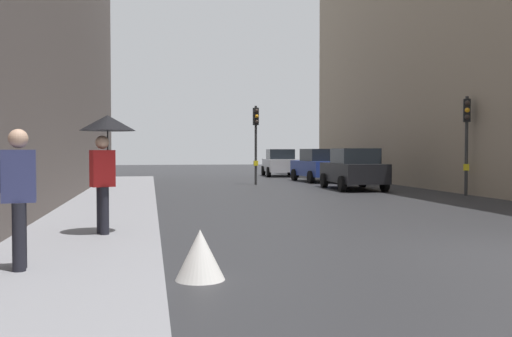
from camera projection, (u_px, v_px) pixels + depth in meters
name	position (u px, v px, depth m)	size (l,w,h in m)	color
sidewalk_kerb	(103.00, 217.00, 13.53)	(2.58, 40.00, 0.16)	gray
traffic_light_far_median	(256.00, 130.00, 27.71)	(0.25, 0.44, 3.86)	#2D2D2D
traffic_light_mid_street	(467.00, 127.00, 20.87)	(0.35, 0.45, 3.67)	#2D2D2D
car_blue_van	(319.00, 165.00, 30.39)	(2.23, 4.31, 1.76)	navy
car_dark_suv	(353.00, 169.00, 24.29)	(2.13, 4.26, 1.76)	black
car_silver_hatchback	(280.00, 163.00, 37.07)	(2.26, 4.32, 1.76)	#BCBCC1
pedestrian_with_umbrella	(106.00, 141.00, 10.20)	(1.00, 1.00, 2.14)	black
pedestrian_with_grey_backpack	(15.00, 190.00, 7.09)	(0.63, 0.37, 1.77)	black
warning_sign_triangle	(200.00, 255.00, 7.27)	(0.64, 0.64, 0.65)	silver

